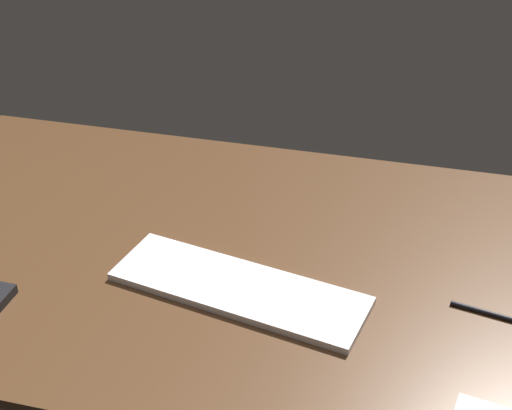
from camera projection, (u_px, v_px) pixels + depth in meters
The scene contains 3 objects.
desk at pixel (225, 257), 136.75cm from camera, with size 140.00×84.00×2.00cm, color #4C301C.
keyboard at pixel (239, 288), 126.44cm from camera, with size 43.84×13.75×1.32cm, color white.
pen at pixel (491, 314), 121.31cm from camera, with size 0.80×0.80×13.18cm, color black.
Camera 1 is at (32.70, -105.68, 82.16)cm, focal length 52.56 mm.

